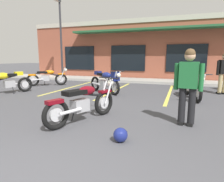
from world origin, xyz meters
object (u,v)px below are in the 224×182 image
motorcycle_black_cruiser (193,86)px  motorcycle_orange_scrambler (4,81)px  person_near_building (224,71)px  motorcycle_red_sportbike (47,77)px  parking_lot_lamp_post (60,29)px  person_in_shorts_foreground (188,83)px  motorcycle_foreground_classic (83,102)px  helmet_on_pavement (121,135)px  motorcycle_blue_standard (106,81)px  motorcycle_silver_naked (187,77)px

motorcycle_black_cruiser → motorcycle_orange_scrambler: same height
person_near_building → motorcycle_red_sportbike: bearing=-177.9°
motorcycle_orange_scrambler → parking_lot_lamp_post: (-0.53, 4.87, 2.74)m
motorcycle_red_sportbike → motorcycle_orange_scrambler: (-0.07, -2.67, 0.07)m
motorcycle_red_sportbike → person_in_shorts_foreground: bearing=-31.2°
motorcycle_orange_scrambler → motorcycle_red_sportbike: bearing=88.6°
motorcycle_orange_scrambler → parking_lot_lamp_post: size_ratio=0.39×
motorcycle_foreground_classic → person_near_building: (3.72, 4.98, 0.49)m
motorcycle_foreground_classic → helmet_on_pavement: 1.46m
motorcycle_blue_standard → parking_lot_lamp_post: parking_lot_lamp_post is taller
parking_lot_lamp_post → person_in_shorts_foreground: bearing=-40.4°
motorcycle_orange_scrambler → person_near_building: size_ratio=1.18×
motorcycle_orange_scrambler → motorcycle_blue_standard: bearing=23.0°
motorcycle_foreground_classic → person_near_building: size_ratio=1.20×
motorcycle_blue_standard → motorcycle_black_cruiser: bearing=0.5°
motorcycle_silver_naked → person_in_shorts_foreground: bearing=-91.4°
motorcycle_foreground_classic → motorcycle_black_cruiser: (2.54, 3.66, 0.00)m
person_near_building → helmet_on_pavement: 6.39m
motorcycle_silver_naked → parking_lot_lamp_post: size_ratio=0.42×
helmet_on_pavement → motorcycle_red_sportbike: bearing=136.5°
motorcycle_blue_standard → person_in_shorts_foreground: 4.45m
person_in_shorts_foreground → parking_lot_lamp_post: 10.10m
motorcycle_blue_standard → motorcycle_orange_scrambler: size_ratio=0.93×
motorcycle_black_cruiser → parking_lot_lamp_post: (-7.76, 3.22, 2.80)m
motorcycle_blue_standard → parking_lot_lamp_post: size_ratio=0.36×
motorcycle_red_sportbike → motorcycle_blue_standard: (3.75, -1.05, 0.07)m
motorcycle_red_sportbike → motorcycle_silver_naked: (7.03, 2.02, 0.07)m
motorcycle_blue_standard → person_in_shorts_foreground: bearing=-45.0°
motorcycle_orange_scrambler → parking_lot_lamp_post: 5.61m
motorcycle_black_cruiser → motorcycle_orange_scrambler: size_ratio=1.05×
person_near_building → helmet_on_pavement: bearing=-113.8°
motorcycle_black_cruiser → person_near_building: (1.18, 1.32, 0.49)m
motorcycle_foreground_classic → motorcycle_silver_naked: 7.11m
motorcycle_black_cruiser → parking_lot_lamp_post: 8.85m
motorcycle_orange_scrambler → parking_lot_lamp_post: parking_lot_lamp_post is taller
motorcycle_black_cruiser → motorcycle_silver_naked: same height
motorcycle_foreground_classic → parking_lot_lamp_post: 9.07m
motorcycle_silver_naked → helmet_on_pavement: (-1.26, -7.51, -0.40)m
motorcycle_orange_scrambler → motorcycle_silver_naked: bearing=33.4°
person_in_shorts_foreground → motorcycle_foreground_classic: bearing=-167.7°
motorcycle_red_sportbike → motorcycle_black_cruiser: (7.16, -1.02, 0.00)m
helmet_on_pavement → parking_lot_lamp_post: size_ratio=0.05×
motorcycle_blue_standard → parking_lot_lamp_post: bearing=143.3°
motorcycle_silver_naked → motorcycle_blue_standard: same height
motorcycle_foreground_classic → motorcycle_orange_scrambler: bearing=156.8°
motorcycle_black_cruiser → person_near_building: bearing=48.3°
motorcycle_black_cruiser → parking_lot_lamp_post: bearing=157.5°
motorcycle_black_cruiser → helmet_on_pavement: size_ratio=8.03×
motorcycle_black_cruiser → motorcycle_silver_naked: bearing=92.3°
motorcycle_red_sportbike → person_near_building: (8.34, 0.31, 0.49)m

